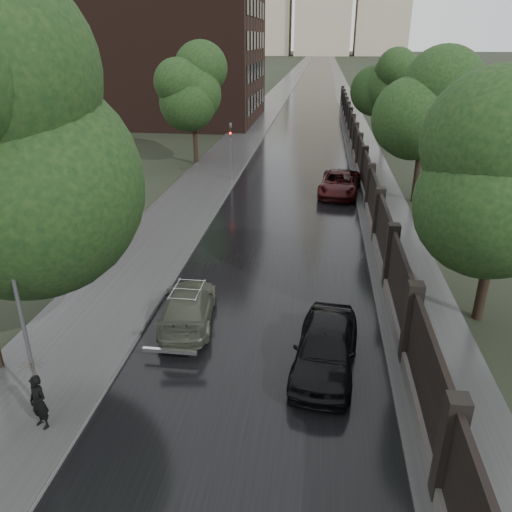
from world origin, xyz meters
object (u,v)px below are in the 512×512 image
at_px(traffic_light, 231,147).
at_px(volga_sedan, 188,306).
at_px(tree_right_b, 424,118).
at_px(tree_left_far, 193,95).
at_px(pedestrian_umbrella, 33,375).
at_px(tree_right_a, 504,183).
at_px(car_right_near, 326,347).
at_px(car_right_far, 339,183).
at_px(lamp_post, 23,325).
at_px(tree_right_c, 388,89).

bearing_deg(traffic_light, volga_sedan, -84.82).
height_order(tree_right_b, traffic_light, tree_right_b).
distance_m(tree_left_far, tree_right_b, 17.45).
height_order(tree_left_far, traffic_light, tree_left_far).
bearing_deg(pedestrian_umbrella, tree_right_a, 52.89).
bearing_deg(car_right_near, traffic_light, 113.27).
distance_m(tree_right_a, car_right_far, 16.13).
bearing_deg(lamp_post, car_right_near, 20.78).
height_order(tree_left_far, pedestrian_umbrella, tree_left_far).
height_order(lamp_post, volga_sedan, lamp_post).
bearing_deg(lamp_post, pedestrian_umbrella, -56.59).
height_order(tree_left_far, car_right_far, tree_left_far).
xyz_separation_m(lamp_post, car_right_near, (7.51, 2.85, -1.92)).
xyz_separation_m(tree_right_c, volga_sedan, (-10.12, -33.54, -4.33)).
bearing_deg(car_right_far, lamp_post, -105.56).
xyz_separation_m(volga_sedan, car_right_far, (5.62, 16.44, 0.09)).
bearing_deg(pedestrian_umbrella, tree_right_b, 82.45).
bearing_deg(tree_right_a, tree_right_b, 90.00).
relative_size(tree_left_far, tree_right_c, 1.05).
distance_m(tree_right_a, traffic_light, 20.85).
distance_m(traffic_light, car_right_near, 21.68).
xyz_separation_m(tree_left_far, tree_right_c, (15.50, 10.00, -0.29)).
bearing_deg(tree_left_far, car_right_far, -32.84).
height_order(car_right_far, pedestrian_umbrella, pedestrian_umbrella).
bearing_deg(tree_right_c, tree_right_a, -90.00).
xyz_separation_m(tree_right_c, lamp_post, (-12.90, -38.50, -2.28)).
distance_m(volga_sedan, car_right_far, 17.37).
distance_m(tree_right_c, car_right_near, 36.30).
bearing_deg(lamp_post, tree_right_a, 26.74).
height_order(tree_right_a, pedestrian_umbrella, tree_right_a).
height_order(tree_left_far, tree_right_b, tree_left_far).
bearing_deg(tree_left_far, pedestrian_umbrella, -84.03).
xyz_separation_m(tree_left_far, lamp_post, (2.60, -28.50, -2.57)).
distance_m(tree_right_b, pedestrian_umbrella, 24.79).
bearing_deg(tree_left_far, car_right_near, -68.49).
xyz_separation_m(tree_right_b, car_right_near, (-5.39, -17.65, -4.19)).
relative_size(tree_right_b, lamp_post, 1.37).
relative_size(car_right_near, car_right_far, 0.86).
height_order(tree_right_a, car_right_near, tree_right_a).
relative_size(traffic_light, pedestrian_umbrella, 1.72).
height_order(tree_left_far, tree_right_a, tree_left_far).
xyz_separation_m(volga_sedan, car_right_near, (4.73, -2.11, 0.14)).
relative_size(tree_right_a, volga_sedan, 1.64).
bearing_deg(pedestrian_umbrella, car_right_near, 49.51).
xyz_separation_m(tree_left_far, tree_right_a, (15.50, -22.00, -0.29)).
bearing_deg(car_right_near, volga_sedan, 161.94).
bearing_deg(volga_sedan, traffic_light, -92.30).
bearing_deg(lamp_post, car_right_far, 68.57).
bearing_deg(tree_right_a, car_right_far, 106.81).
height_order(tree_right_a, car_right_far, tree_right_a).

